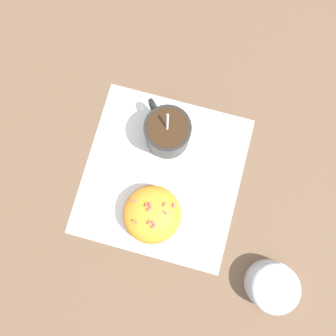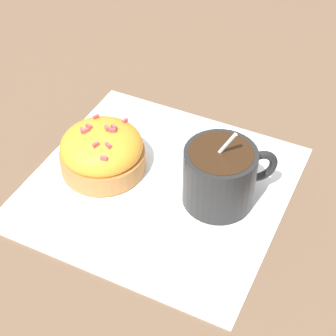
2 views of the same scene
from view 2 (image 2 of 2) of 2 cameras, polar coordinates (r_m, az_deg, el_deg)
name	(u,v)px [view 2 (image 2 of 2)]	position (r m, az deg, el deg)	size (l,w,h in m)	color
ground_plane	(159,186)	(0.63, -0.94, -1.87)	(3.00, 3.00, 0.00)	brown
paper_napkin	(159,185)	(0.63, -0.94, -1.77)	(0.31, 0.30, 0.00)	white
coffee_cup	(222,172)	(0.60, 5.47, -0.41)	(0.10, 0.08, 0.10)	black
frosted_pastry	(102,151)	(0.64, -6.72, 1.72)	(0.10, 0.10, 0.06)	#B2753D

